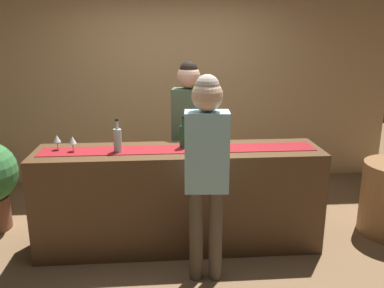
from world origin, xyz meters
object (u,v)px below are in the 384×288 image
(wine_bottle_amber, at_px, (211,139))
(wine_glass_mid_counter, at_px, (57,139))
(wine_bottle_green, at_px, (183,136))
(wine_bottle_clear, at_px, (118,140))
(bartender, at_px, (189,124))
(customer_sipping, at_px, (207,159))
(wine_glass_near_customer, at_px, (73,141))

(wine_bottle_amber, bearing_deg, wine_glass_mid_counter, 174.95)
(wine_bottle_green, height_order, wine_bottle_clear, same)
(bartender, bearing_deg, customer_sipping, 103.99)
(wine_bottle_green, height_order, wine_glass_mid_counter, wine_bottle_green)
(wine_glass_mid_counter, bearing_deg, wine_glass_near_customer, -23.27)
(wine_glass_near_customer, xyz_separation_m, wine_glass_mid_counter, (-0.15, 0.06, 0.00))
(wine_bottle_green, distance_m, bartender, 0.54)
(bartender, relative_size, customer_sipping, 1.01)
(wine_bottle_green, height_order, bartender, bartender)
(wine_bottle_green, distance_m, wine_bottle_amber, 0.26)
(wine_bottle_green, distance_m, wine_glass_near_customer, 1.00)
(wine_bottle_amber, bearing_deg, wine_bottle_clear, 178.29)
(wine_bottle_clear, xyz_separation_m, wine_glass_mid_counter, (-0.55, 0.10, -0.01))
(wine_bottle_green, xyz_separation_m, wine_glass_mid_counter, (-1.14, 0.02, -0.01))
(wine_glass_near_customer, relative_size, wine_glass_mid_counter, 1.00)
(wine_bottle_clear, height_order, customer_sipping, customer_sipping)
(wine_bottle_green, bearing_deg, wine_bottle_clear, -172.33)
(wine_bottle_clear, xyz_separation_m, customer_sipping, (0.73, -0.55, -0.02))
(wine_bottle_amber, xyz_separation_m, wine_glass_mid_counter, (-1.39, 0.12, -0.01))
(bartender, xyz_separation_m, customer_sipping, (0.05, -1.16, -0.01))
(wine_glass_mid_counter, bearing_deg, wine_bottle_clear, -10.03)
(wine_bottle_clear, bearing_deg, wine_bottle_green, 7.67)
(bartender, distance_m, customer_sipping, 1.16)
(bartender, bearing_deg, wine_bottle_amber, 114.94)
(wine_glass_mid_counter, bearing_deg, customer_sipping, -26.53)
(wine_glass_near_customer, bearing_deg, wine_bottle_clear, -4.67)
(wine_bottle_green, xyz_separation_m, bartender, (0.09, 0.53, -0.01))
(wine_bottle_clear, xyz_separation_m, bartender, (0.68, 0.61, -0.01))
(customer_sipping, bearing_deg, wine_bottle_amber, 83.27)
(wine_bottle_clear, bearing_deg, wine_glass_near_customer, 175.33)
(wine_bottle_clear, height_order, wine_glass_mid_counter, wine_bottle_clear)
(wine_bottle_amber, xyz_separation_m, wine_glass_near_customer, (-1.24, 0.06, -0.01))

